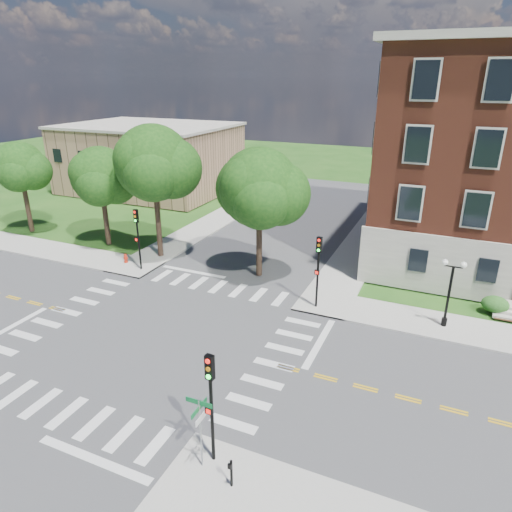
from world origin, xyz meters
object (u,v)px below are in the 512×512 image
at_px(traffic_signal_ne, 318,263).
at_px(push_button_post, 231,472).
at_px(traffic_signal_nw, 137,232).
at_px(street_sign_pole, 200,420).
at_px(fire_hydrant, 126,258).
at_px(twin_lamp_west, 450,290).
at_px(traffic_signal_se, 211,395).

relative_size(traffic_signal_ne, push_button_post, 4.00).
height_order(traffic_signal_nw, street_sign_pole, traffic_signal_nw).
bearing_deg(traffic_signal_nw, traffic_signal_ne, -1.79).
bearing_deg(fire_hydrant, traffic_signal_nw, -17.36).
bearing_deg(push_button_post, twin_lamp_west, 67.17).
bearing_deg(traffic_signal_ne, traffic_signal_nw, 178.21).
bearing_deg(push_button_post, traffic_signal_se, 144.73).
xyz_separation_m(traffic_signal_nw, street_sign_pole, (14.04, -14.81, -0.88)).
bearing_deg(traffic_signal_ne, street_sign_pole, -90.89).
distance_m(street_sign_pole, push_button_post, 2.14).
bearing_deg(twin_lamp_west, traffic_signal_ne, -174.41).
distance_m(traffic_signal_se, fire_hydrant, 22.24).
bearing_deg(twin_lamp_west, traffic_signal_nw, -179.18).
height_order(twin_lamp_west, push_button_post, twin_lamp_west).
distance_m(push_button_post, fire_hydrant, 23.55).
xyz_separation_m(twin_lamp_west, fire_hydrant, (-23.98, 0.29, -2.06)).
relative_size(street_sign_pole, push_button_post, 2.58).
distance_m(traffic_signal_ne, push_button_post, 15.02).
distance_m(traffic_signal_ne, traffic_signal_nw, 14.27).
xyz_separation_m(traffic_signal_nw, fire_hydrant, (-1.94, 0.61, -2.72)).
height_order(traffic_signal_ne, fire_hydrant, traffic_signal_ne).
bearing_deg(twin_lamp_west, street_sign_pole, -117.87).
xyz_separation_m(twin_lamp_west, street_sign_pole, (-8.00, -15.13, -0.21)).
xyz_separation_m(traffic_signal_ne, street_sign_pole, (-0.22, -14.37, -0.88)).
bearing_deg(push_button_post, traffic_signal_nw, 135.51).
bearing_deg(street_sign_pole, traffic_signal_ne, 89.11).
height_order(traffic_signal_se, push_button_post, traffic_signal_se).
xyz_separation_m(traffic_signal_se, traffic_signal_ne, (-0.01, 13.92, 0.00)).
bearing_deg(traffic_signal_se, push_button_post, -35.27).
height_order(traffic_signal_se, traffic_signal_ne, same).
bearing_deg(push_button_post, street_sign_pole, 164.23).
xyz_separation_m(traffic_signal_ne, twin_lamp_west, (7.78, 0.76, -0.66)).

